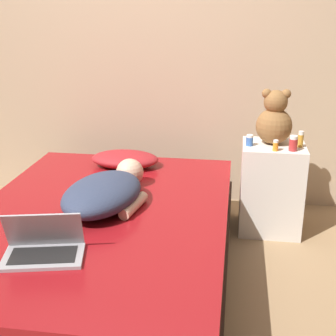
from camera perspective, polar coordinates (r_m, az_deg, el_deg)
ground_plane at (r=2.75m, az=-7.90°, el=-13.25°), size 12.00×12.00×0.00m
wall_back at (r=3.56m, az=-3.03°, el=16.57°), size 8.00×0.06×2.60m
bed at (r=2.65m, az=-8.11°, el=-9.46°), size 1.39×1.98×0.42m
nightstand at (r=3.23m, az=12.43°, el=-2.37°), size 0.40×0.37×0.61m
pillow at (r=3.21m, az=-5.27°, el=1.09°), size 0.46×0.30×0.10m
person_lying at (r=2.58m, az=-7.53°, el=-2.84°), size 0.48×0.77×0.17m
laptop at (r=2.16m, az=-14.95°, el=-9.24°), size 0.39×0.28×0.21m
teddy_bear at (r=3.12m, az=12.84°, el=5.70°), size 0.23×0.23×0.36m
bottle_blue at (r=3.07m, az=9.91°, el=3.33°), size 0.05×0.05×0.07m
bottle_red at (r=3.02m, az=15.03°, el=2.91°), size 0.05×0.05×0.10m
bottle_orange at (r=2.99m, az=12.98°, el=2.68°), size 0.03×0.03×0.07m
bottle_amber at (r=3.11m, az=15.87°, el=3.38°), size 0.04×0.04×0.10m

